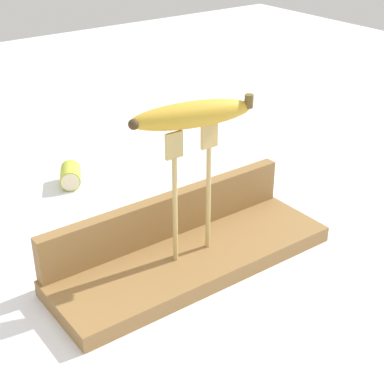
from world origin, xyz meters
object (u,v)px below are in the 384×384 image
at_px(banana_raised_center, 194,116).
at_px(banana_chunk_near, 70,176).
at_px(wire_coil, 78,261).
at_px(fork_stand_center, 194,183).

distance_m(banana_raised_center, banana_chunk_near, 0.41).
height_order(banana_raised_center, wire_coil, banana_raised_center).
bearing_deg(wire_coil, banana_raised_center, -40.89).
bearing_deg(banana_chunk_near, wire_coil, -113.91).
relative_size(fork_stand_center, wire_coil, 1.93).
bearing_deg(fork_stand_center, banana_chunk_near, 94.00).
xyz_separation_m(banana_chunk_near, wire_coil, (-0.11, -0.24, -0.02)).
distance_m(fork_stand_center, banana_raised_center, 0.10).
height_order(banana_raised_center, banana_chunk_near, banana_raised_center).
relative_size(fork_stand_center, banana_raised_center, 1.12).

